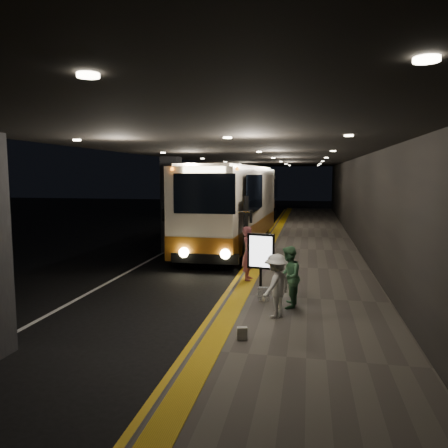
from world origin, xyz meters
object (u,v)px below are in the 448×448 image
(passenger_boarding, at_px, (249,253))
(passenger_waiting_green, at_px, (288,277))
(coach_second, at_px, (256,201))
(stanchion_post, at_px, (248,262))
(info_sign, at_px, (261,253))
(bag_polka, at_px, (264,294))
(bag_plain, at_px, (242,333))
(coach_main, at_px, (233,209))
(passenger_waiting_white, at_px, (276,286))

(passenger_boarding, xyz_separation_m, passenger_waiting_green, (1.41, -2.72, -0.08))
(passenger_boarding, height_order, passenger_waiting_green, passenger_boarding)
(coach_second, relative_size, stanchion_post, 11.12)
(info_sign, relative_size, stanchion_post, 1.71)
(passenger_boarding, bearing_deg, info_sign, -157.55)
(coach_second, xyz_separation_m, passenger_waiting_green, (3.30, -20.15, -0.72))
(bag_polka, relative_size, bag_plain, 1.39)
(passenger_waiting_green, distance_m, bag_plain, 2.69)
(coach_main, distance_m, info_sign, 8.92)
(coach_second, height_order, passenger_boarding, coach_second)
(passenger_waiting_green, relative_size, bag_polka, 4.36)
(passenger_waiting_white, height_order, info_sign, info_sign)
(bag_polka, bearing_deg, stanchion_post, 106.80)
(bag_polka, distance_m, bag_plain, 2.96)
(coach_main, xyz_separation_m, bag_plain, (2.35, -12.53, -1.59))
(coach_main, xyz_separation_m, passenger_waiting_green, (3.18, -10.06, -0.91))
(coach_second, bearing_deg, bag_polka, -84.23)
(passenger_boarding, xyz_separation_m, stanchion_post, (-0.09, 0.48, -0.38))
(bag_polka, xyz_separation_m, bag_plain, (-0.15, -2.95, -0.05))
(bag_polka, distance_m, info_sign, 1.39)
(coach_main, distance_m, passenger_boarding, 7.60)
(coach_second, bearing_deg, bag_plain, -85.59)
(coach_second, distance_m, passenger_boarding, 17.55)
(passenger_boarding, xyz_separation_m, passenger_waiting_white, (1.16, -3.58, -0.11))
(coach_second, relative_size, passenger_waiting_white, 7.19)
(info_sign, height_order, stanchion_post, info_sign)
(coach_main, xyz_separation_m, passenger_boarding, (1.77, -7.34, -0.83))
(info_sign, bearing_deg, passenger_boarding, 124.93)
(passenger_waiting_green, xyz_separation_m, stanchion_post, (-1.50, 3.20, -0.30))
(coach_main, bearing_deg, passenger_waiting_white, -72.74)
(passenger_waiting_white, bearing_deg, passenger_waiting_green, -167.66)
(passenger_boarding, xyz_separation_m, info_sign, (0.54, -1.26, 0.27))
(bag_polka, height_order, stanchion_post, stanchion_post)
(passenger_boarding, height_order, passenger_waiting_white, passenger_boarding)
(passenger_waiting_green, height_order, passenger_waiting_white, passenger_waiting_green)
(passenger_waiting_white, bearing_deg, passenger_boarding, -133.28)
(passenger_waiting_green, distance_m, info_sign, 1.74)
(passenger_waiting_white, height_order, bag_plain, passenger_waiting_white)
(passenger_boarding, bearing_deg, passenger_waiting_white, -162.54)
(coach_main, bearing_deg, bag_polka, -73.14)
(bag_polka, bearing_deg, passenger_waiting_white, -72.13)
(passenger_waiting_white, relative_size, bag_polka, 4.21)
(passenger_boarding, distance_m, info_sign, 1.40)
(coach_main, height_order, bag_polka, coach_main)
(passenger_waiting_green, xyz_separation_m, bag_polka, (-0.68, 0.49, -0.62))
(passenger_boarding, distance_m, bag_polka, 2.45)
(passenger_boarding, relative_size, bag_polka, 4.79)
(bag_polka, height_order, bag_plain, bag_polka)
(coach_second, height_order, stanchion_post, coach_second)
(coach_second, xyz_separation_m, passenger_waiting_white, (3.05, -21.01, -0.75))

